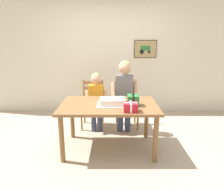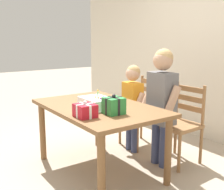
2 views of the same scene
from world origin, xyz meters
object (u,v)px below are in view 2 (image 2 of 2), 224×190
Objects in this scene: gift_box_beside_cake at (114,106)px; child_older at (162,96)px; gift_box_red_large at (85,111)px; chair_left at (142,111)px; birthday_cake at (97,103)px; chair_right at (181,123)px; child_younger at (132,100)px; dining_table at (99,114)px.

child_older reaches higher than gift_box_beside_cake.
chair_left is at bearing 117.17° from gift_box_red_large.
birthday_cake reaches higher than chair_left.
chair_left is at bearing 157.25° from child_older.
chair_left is 0.74m from child_older.
chair_left is at bearing 180.00° from chair_right.
gift_box_beside_cake is at bearing -49.78° from child_younger.
birthday_cake reaches higher than chair_right.
child_older reaches higher than gift_box_red_large.
child_younger reaches higher than chair_left.
child_younger is at bearing 118.73° from gift_box_red_large.
gift_box_beside_cake is 1.23m from chair_left.
gift_box_beside_cake is at bearing 77.87° from gift_box_red_large.
birthday_cake reaches higher than gift_box_beside_cake.
chair_right is at bearing -0.00° from chair_left.
child_younger is at bearing -69.22° from chair_left.
dining_table is 0.98m from chair_right.
child_younger is (-0.58, -0.25, 0.21)m from chair_right.
birthday_cake is 0.48× the size of chair_left.
chair_right is at bearing 91.16° from gift_box_beside_cake.
birthday_cake is 0.40× the size of child_younger.
chair_right is (-0.02, 0.96, -0.34)m from gift_box_beside_cake.
child_older is at bearing 72.54° from birthday_cake.
chair_right is (0.34, 0.90, -0.17)m from dining_table.
gift_box_red_large is at bearing -102.13° from gift_box_beside_cake.
gift_box_red_large is 1.28m from chair_right.
birthday_cake is 0.77m from child_younger.
birthday_cake is 0.33× the size of child_older.
gift_box_red_large is 0.28m from gift_box_beside_cake.
gift_box_beside_cake is 0.17× the size of child_younger.
dining_table is 1.31× the size of child_younger.
birthday_cake is 1.05m from chair_right.
gift_box_beside_cake reaches higher than chair_left.
dining_table is 0.69m from child_younger.
child_older is at bearing 67.32° from dining_table.
gift_box_beside_cake is at bearing -83.12° from child_older.
birthday_cake is 1.08m from chair_left.
chair_right is 0.83× the size of child_younger.
chair_left is at bearing 110.48° from dining_table.
gift_box_red_large is at bearing -61.27° from child_younger.
gift_box_red_large is 1.13m from child_younger.
gift_box_beside_cake is at bearing -88.84° from chair_right.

